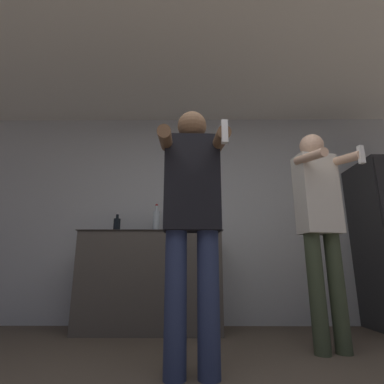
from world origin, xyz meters
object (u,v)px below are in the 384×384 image
at_px(bottle_amber_bourbon, 187,225).
at_px(person_woman_foreground, 192,214).
at_px(bottle_tall_gin, 117,225).
at_px(bottle_red_label, 156,222).
at_px(person_man_side, 320,218).

bearing_deg(bottle_amber_bourbon, person_woman_foreground, -87.42).
bearing_deg(bottle_amber_bourbon, bottle_tall_gin, 180.00).
xyz_separation_m(bottle_tall_gin, person_woman_foreground, (0.87, -1.46, -0.13)).
relative_size(bottle_amber_bourbon, bottle_tall_gin, 1.17).
bearing_deg(person_woman_foreground, bottle_tall_gin, 120.69).
bearing_deg(person_woman_foreground, bottle_red_label, 106.03).
bearing_deg(person_man_side, person_woman_foreground, -153.12).
xyz_separation_m(bottle_red_label, person_woman_foreground, (0.42, -1.46, -0.17)).
distance_m(bottle_amber_bourbon, person_man_side, 1.46).
relative_size(bottle_tall_gin, bottle_red_label, 0.71).
height_order(bottle_amber_bourbon, bottle_tall_gin, bottle_amber_bourbon).
bearing_deg(bottle_tall_gin, person_woman_foreground, -59.31).
relative_size(bottle_tall_gin, person_man_side, 0.14).
distance_m(bottle_red_label, person_man_side, 1.75).
bearing_deg(bottle_amber_bourbon, bottle_red_label, 180.00).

